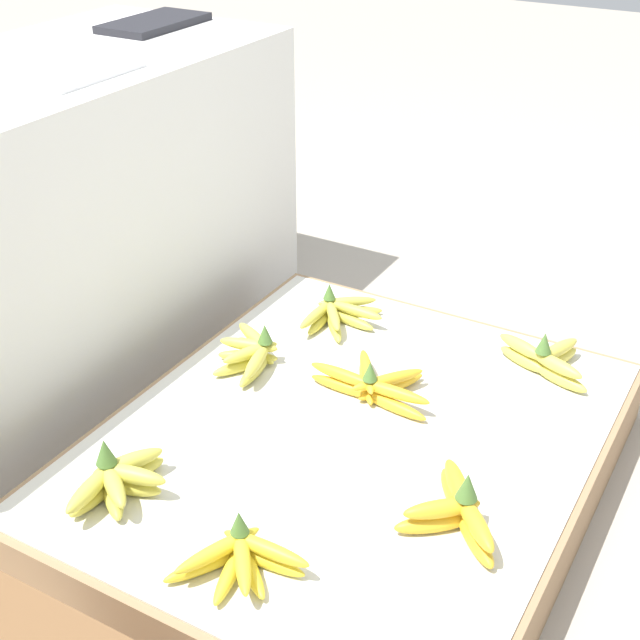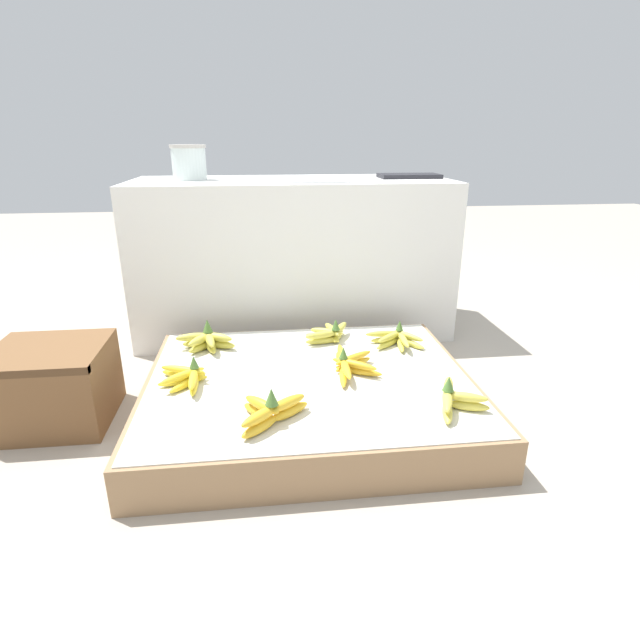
# 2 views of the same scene
# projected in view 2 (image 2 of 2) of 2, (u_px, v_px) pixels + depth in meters

# --- Properties ---
(ground_plane) EXTENTS (10.00, 10.00, 0.00)m
(ground_plane) POSITION_uv_depth(u_px,v_px,m) (309.00, 413.00, 1.66)
(ground_plane) COLOR #A89E8E
(display_platform) EXTENTS (1.04, 0.86, 0.14)m
(display_platform) POSITION_uv_depth(u_px,v_px,m) (309.00, 395.00, 1.63)
(display_platform) COLOR #997551
(display_platform) RESTS_ON ground_plane
(back_vendor_table) EXTENTS (1.39, 0.56, 0.69)m
(back_vendor_table) POSITION_uv_depth(u_px,v_px,m) (293.00, 256.00, 2.30)
(back_vendor_table) COLOR white
(back_vendor_table) RESTS_ON ground_plane
(wooden_crate) EXTENTS (0.34, 0.31, 0.25)m
(wooden_crate) POSITION_uv_depth(u_px,v_px,m) (53.00, 385.00, 1.57)
(wooden_crate) COLOR brown
(wooden_crate) RESTS_ON ground_plane
(banana_bunch_front_midleft) EXTENTS (0.20, 0.19, 0.11)m
(banana_bunch_front_midleft) POSITION_uv_depth(u_px,v_px,m) (270.00, 411.00, 1.34)
(banana_bunch_front_midleft) COLOR gold
(banana_bunch_front_midleft) RESTS_ON display_platform
(banana_bunch_front_right) EXTENTS (0.16, 0.22, 0.10)m
(banana_bunch_front_right) POSITION_uv_depth(u_px,v_px,m) (453.00, 398.00, 1.41)
(banana_bunch_front_right) COLOR #DBCC4C
(banana_bunch_front_right) RESTS_ON display_platform
(banana_bunch_middle_left) EXTENTS (0.16, 0.20, 0.09)m
(banana_bunch_middle_left) POSITION_uv_depth(u_px,v_px,m) (187.00, 377.00, 1.55)
(banana_bunch_middle_left) COLOR yellow
(banana_bunch_middle_left) RESTS_ON display_platform
(banana_bunch_middle_midright) EXTENTS (0.16, 0.27, 0.09)m
(banana_bunch_middle_midright) POSITION_uv_depth(u_px,v_px,m) (349.00, 364.00, 1.63)
(banana_bunch_middle_midright) COLOR gold
(banana_bunch_middle_midright) RESTS_ON display_platform
(banana_bunch_back_left) EXTENTS (0.22, 0.14, 0.11)m
(banana_bunch_back_left) POSITION_uv_depth(u_px,v_px,m) (207.00, 341.00, 1.80)
(banana_bunch_back_left) COLOR gold
(banana_bunch_back_left) RESTS_ON display_platform
(banana_bunch_back_midright) EXTENTS (0.19, 0.15, 0.09)m
(banana_bunch_back_midright) POSITION_uv_depth(u_px,v_px,m) (329.00, 334.00, 1.88)
(banana_bunch_back_midright) COLOR gold
(banana_bunch_back_midright) RESTS_ON display_platform
(banana_bunch_back_right) EXTENTS (0.21, 0.16, 0.08)m
(banana_bunch_back_right) POSITION_uv_depth(u_px,v_px,m) (397.00, 339.00, 1.84)
(banana_bunch_back_right) COLOR gold
(banana_bunch_back_right) RESTS_ON display_platform
(glass_jar) EXTENTS (0.15, 0.15, 0.14)m
(glass_jar) POSITION_uv_depth(u_px,v_px,m) (189.00, 162.00, 2.13)
(glass_jar) COLOR silver
(glass_jar) RESTS_ON back_vendor_table
(foam_tray_white) EXTENTS (0.25, 0.18, 0.02)m
(foam_tray_white) POSITION_uv_depth(u_px,v_px,m) (318.00, 179.00, 2.08)
(foam_tray_white) COLOR white
(foam_tray_white) RESTS_ON back_vendor_table
(foam_tray_dark) EXTENTS (0.27, 0.15, 0.02)m
(foam_tray_dark) POSITION_uv_depth(u_px,v_px,m) (409.00, 176.00, 2.25)
(foam_tray_dark) COLOR #232328
(foam_tray_dark) RESTS_ON back_vendor_table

